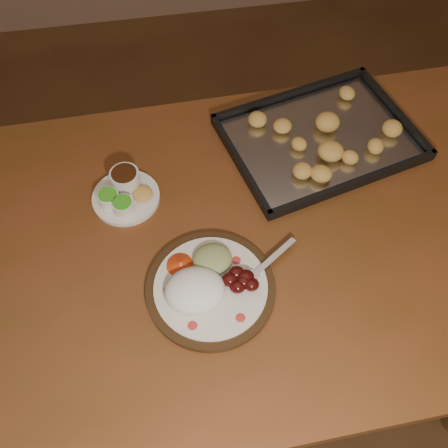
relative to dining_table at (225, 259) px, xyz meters
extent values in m
plane|color=brown|center=(-0.27, -0.06, -0.65)|extent=(4.00, 4.00, 0.00)
cube|color=brown|center=(0.00, 0.00, 0.08)|extent=(1.52, 0.93, 0.04)
cylinder|color=#4D3617|center=(0.67, 0.40, -0.30)|extent=(0.07, 0.07, 0.71)
cylinder|color=black|center=(-0.05, -0.12, 0.10)|extent=(0.27, 0.27, 0.02)
cylinder|color=silver|center=(-0.05, -0.12, 0.11)|extent=(0.24, 0.24, 0.01)
ellipsoid|color=red|center=(-0.10, -0.20, 0.12)|extent=(0.02, 0.02, 0.00)
ellipsoid|color=red|center=(0.00, -0.20, 0.12)|extent=(0.02, 0.02, 0.00)
ellipsoid|color=red|center=(0.01, -0.07, 0.12)|extent=(0.02, 0.02, 0.00)
ellipsoid|color=red|center=(-0.14, -0.11, 0.12)|extent=(0.02, 0.02, 0.00)
ellipsoid|color=white|center=(-0.09, -0.13, 0.13)|extent=(0.14, 0.13, 0.06)
ellipsoid|color=#4B0A0A|center=(0.00, -0.14, 0.13)|extent=(0.03, 0.03, 0.03)
ellipsoid|color=#4B0A0A|center=(0.02, -0.12, 0.13)|extent=(0.03, 0.03, 0.03)
ellipsoid|color=#4B0A0A|center=(0.01, -0.11, 0.13)|extent=(0.03, 0.03, 0.03)
ellipsoid|color=#4B0A0A|center=(0.03, -0.14, 0.13)|extent=(0.03, 0.03, 0.03)
ellipsoid|color=#4B0A0A|center=(-0.01, -0.12, 0.13)|extent=(0.03, 0.03, 0.03)
ellipsoid|color=#4B0A0A|center=(0.02, -0.13, 0.13)|extent=(0.03, 0.03, 0.03)
ellipsoid|color=tan|center=(-0.04, -0.06, 0.13)|extent=(0.10, 0.09, 0.03)
cone|color=red|center=(-0.11, -0.06, 0.13)|extent=(0.09, 0.09, 0.03)
cube|color=silver|center=(0.09, -0.08, 0.12)|extent=(0.12, 0.09, 0.00)
cube|color=silver|center=(0.03, -0.12, 0.12)|extent=(0.04, 0.04, 0.00)
cylinder|color=silver|center=(0.02, -0.14, 0.12)|extent=(0.03, 0.02, 0.00)
cylinder|color=silver|center=(0.02, -0.13, 0.12)|extent=(0.03, 0.02, 0.00)
cylinder|color=silver|center=(0.01, -0.13, 0.12)|extent=(0.03, 0.02, 0.00)
cylinder|color=silver|center=(0.01, -0.12, 0.12)|extent=(0.03, 0.02, 0.00)
cylinder|color=silver|center=(-0.21, 0.15, 0.10)|extent=(0.16, 0.16, 0.01)
cylinder|color=silver|center=(-0.25, 0.14, 0.12)|extent=(0.05, 0.05, 0.03)
cylinder|color=green|center=(-0.25, 0.14, 0.14)|extent=(0.04, 0.04, 0.00)
cylinder|color=silver|center=(-0.22, 0.11, 0.12)|extent=(0.05, 0.05, 0.03)
cylinder|color=green|center=(-0.22, 0.11, 0.14)|extent=(0.04, 0.04, 0.00)
cylinder|color=silver|center=(-0.21, 0.18, 0.13)|extent=(0.07, 0.07, 0.04)
cylinder|color=black|center=(-0.21, 0.18, 0.15)|extent=(0.06, 0.06, 0.00)
ellipsoid|color=#E7B951|center=(-0.17, 0.14, 0.12)|extent=(0.05, 0.05, 0.02)
cube|color=black|center=(0.29, 0.25, 0.10)|extent=(0.53, 0.44, 0.01)
cube|color=black|center=(0.25, 0.41, 0.12)|extent=(0.45, 0.12, 0.02)
cube|color=black|center=(0.33, 0.09, 0.12)|extent=(0.45, 0.12, 0.02)
cube|color=black|center=(0.51, 0.30, 0.12)|extent=(0.09, 0.33, 0.02)
cube|color=black|center=(0.07, 0.19, 0.12)|extent=(0.09, 0.33, 0.02)
cube|color=silver|center=(0.29, 0.25, 0.11)|extent=(0.49, 0.40, 0.00)
ellipsoid|color=gold|center=(0.35, 0.26, 0.13)|extent=(0.05, 0.05, 0.04)
ellipsoid|color=gold|center=(0.38, 0.31, 0.13)|extent=(0.07, 0.07, 0.04)
ellipsoid|color=gold|center=(0.30, 0.35, 0.13)|extent=(0.07, 0.07, 0.04)
ellipsoid|color=gold|center=(0.26, 0.30, 0.13)|extent=(0.06, 0.06, 0.04)
ellipsoid|color=gold|center=(0.21, 0.30, 0.13)|extent=(0.07, 0.07, 0.04)
ellipsoid|color=gold|center=(0.23, 0.25, 0.13)|extent=(0.06, 0.06, 0.04)
ellipsoid|color=gold|center=(0.18, 0.20, 0.13)|extent=(0.06, 0.06, 0.04)
ellipsoid|color=gold|center=(0.26, 0.16, 0.13)|extent=(0.07, 0.07, 0.04)
ellipsoid|color=gold|center=(0.28, 0.19, 0.13)|extent=(0.06, 0.06, 0.04)
ellipsoid|color=gold|center=(0.35, 0.18, 0.13)|extent=(0.07, 0.07, 0.04)
ellipsoid|color=gold|center=(0.34, 0.24, 0.13)|extent=(0.07, 0.07, 0.04)
camera|label=1|loc=(-0.10, -0.57, 1.06)|focal=40.00mm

